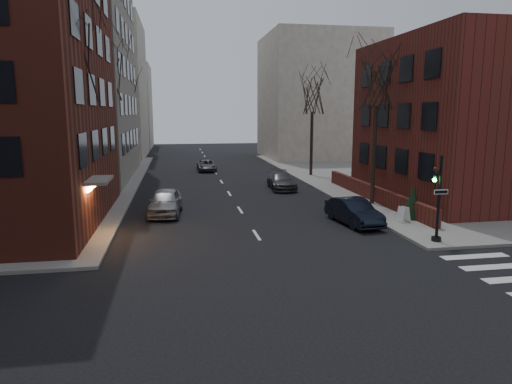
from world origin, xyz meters
The scene contains 21 objects.
ground centered at (0.00, 0.00, 0.00)m, with size 160.00×160.00×0.00m, color black.
building_left_tan centered at (-17.00, 34.00, 14.00)m, with size 18.00×18.00×28.00m, color gray.
building_right_brick centered at (16.50, 19.00, 5.50)m, with size 12.00×14.00×11.00m, color #571C19.
low_wall_right centered at (9.30, 19.00, 0.65)m, with size 0.35×16.00×1.00m, color #571C19.
building_distant_la centered at (-15.00, 55.00, 9.00)m, with size 14.00×16.00×18.00m, color beige.
building_distant_ra centered at (15.00, 50.00, 8.00)m, with size 14.00×14.00×16.00m, color beige.
building_distant_lb centered at (-13.00, 72.00, 7.00)m, with size 10.00×12.00×14.00m, color beige.
traffic_signal centered at (7.94, 8.99, 1.91)m, with size 0.76×0.44×4.00m.
tree_left_a centered at (-8.80, 14.00, 8.47)m, with size 4.18×4.18×10.26m.
tree_left_b centered at (-8.80, 26.00, 8.91)m, with size 4.40×4.40×10.80m.
tree_left_c centered at (-8.80, 40.00, 8.03)m, with size 3.96×3.96×9.72m.
tree_right_a centered at (8.80, 18.00, 8.03)m, with size 3.96×3.96×9.72m.
tree_right_b centered at (8.80, 32.00, 7.59)m, with size 3.74×3.74×9.18m.
streetlamp_near centered at (-8.20, 22.00, 4.24)m, with size 0.36×0.36×6.28m.
streetlamp_far centered at (-8.20, 42.00, 4.24)m, with size 0.36×0.36×6.28m.
parked_sedan centered at (5.64, 13.31, 0.71)m, with size 1.50×4.30×1.42m, color black.
car_lane_silver centered at (-4.60, 17.50, 0.77)m, with size 1.82×4.53×1.54m, color gray.
car_lane_gray centered at (4.36, 25.33, 0.67)m, with size 1.89×4.64×1.35m, color #3B3C40.
car_lane_far centered at (-0.80, 37.74, 0.57)m, with size 1.89×4.10×1.14m, color #46464B.
sandwich_board centered at (8.28, 12.73, 0.59)m, with size 0.39×0.55×0.88m, color white.
evergreen_shrub centered at (9.19, 13.47, 1.08)m, with size 1.12×1.12×1.87m, color #15311B.
Camera 1 is at (-3.83, -9.83, 6.09)m, focal length 32.00 mm.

